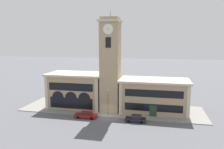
{
  "coord_description": "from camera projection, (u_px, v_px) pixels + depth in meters",
  "views": [
    {
      "loc": [
        10.6,
        -42.97,
        16.27
      ],
      "look_at": [
        0.82,
        2.49,
        8.89
      ],
      "focal_mm": 35.0,
      "sensor_mm": 36.0,
      "label": 1
    }
  ],
  "objects": [
    {
      "name": "parked_car_mid",
      "position": [
        136.0,
        118.0,
        43.68
      ],
      "size": [
        4.09,
        1.77,
        1.38
      ],
      "rotation": [
        0.0,
        0.0,
        3.15
      ],
      "color": "black",
      "rests_on": "ground_plane"
    },
    {
      "name": "parked_car_near",
      "position": [
        86.0,
        115.0,
        45.85
      ],
      "size": [
        4.7,
        1.79,
        1.36
      ],
      "rotation": [
        0.0,
        0.0,
        3.15
      ],
      "color": "maroon",
      "rests_on": "ground_plane"
    },
    {
      "name": "sidewalk_kerb",
      "position": [
        112.0,
        109.0,
        51.84
      ],
      "size": [
        42.35,
        11.63,
        0.15
      ],
      "color": "gray",
      "rests_on": "ground_plane"
    },
    {
      "name": "town_hall_right_wing",
      "position": [
        154.0,
        96.0,
        49.45
      ],
      "size": [
        15.51,
        7.84,
        7.52
      ],
      "color": "tan",
      "rests_on": "ground_plane"
    },
    {
      "name": "clock_tower",
      "position": [
        110.0,
        65.0,
        48.97
      ],
      "size": [
        4.84,
        4.84,
        22.36
      ],
      "color": "tan",
      "rests_on": "ground_plane"
    },
    {
      "name": "street_lamp",
      "position": [
        108.0,
        99.0,
        45.94
      ],
      "size": [
        0.36,
        0.36,
        5.97
      ],
      "color": "#4C4C51",
      "rests_on": "sidewalk_kerb"
    },
    {
      "name": "ground_plane",
      "position": [
        106.0,
        118.0,
        46.24
      ],
      "size": [
        300.0,
        300.0,
        0.0
      ],
      "primitive_type": "plane",
      "color": "#56565B"
    },
    {
      "name": "town_hall_left_wing",
      "position": [
        77.0,
        90.0,
        53.23
      ],
      "size": [
        13.58,
        7.84,
        8.36
      ],
      "color": "tan",
      "rests_on": "ground_plane"
    }
  ]
}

